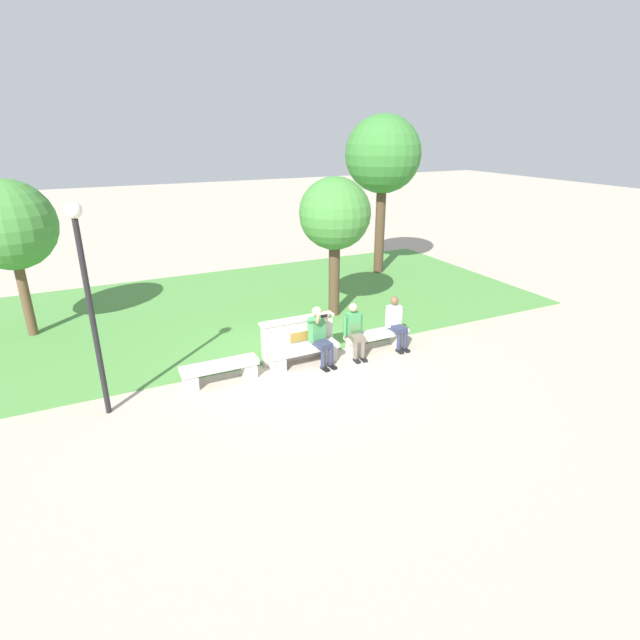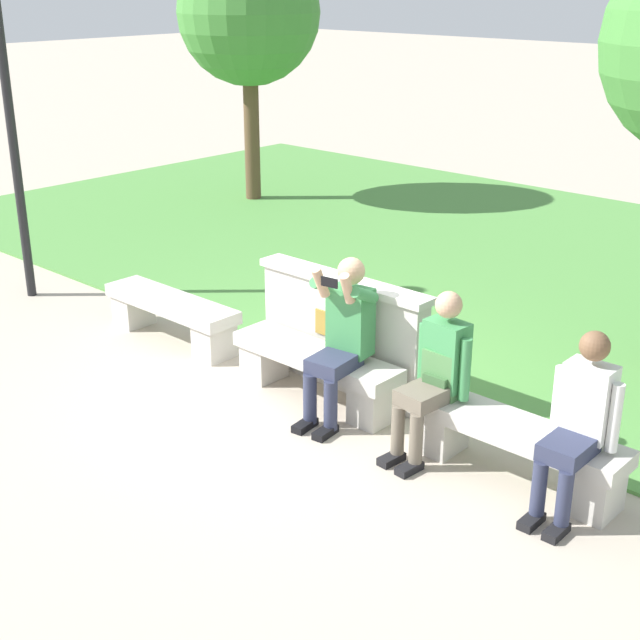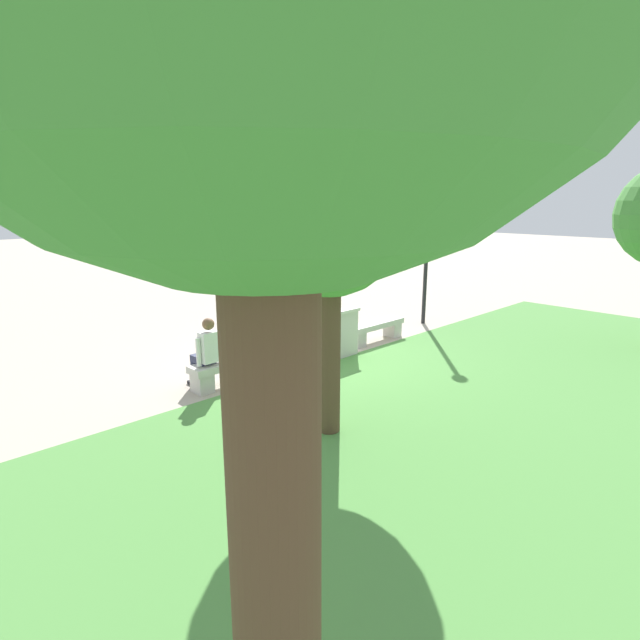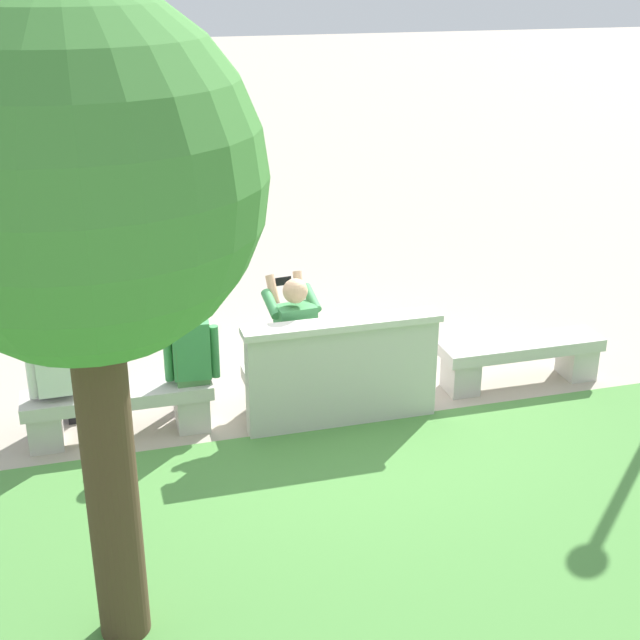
{
  "view_description": "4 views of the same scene",
  "coord_description": "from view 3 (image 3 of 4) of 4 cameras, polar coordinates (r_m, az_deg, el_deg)",
  "views": [
    {
      "loc": [
        -4.11,
        -9.31,
        5.05
      ],
      "look_at": [
        0.32,
        -0.18,
        1.09
      ],
      "focal_mm": 28.0,
      "sensor_mm": 36.0,
      "label": 1
    },
    {
      "loc": [
        4.65,
        -5.03,
        3.39
      ],
      "look_at": [
        0.11,
        -0.06,
        0.77
      ],
      "focal_mm": 50.0,
      "sensor_mm": 36.0,
      "label": 2
    },
    {
      "loc": [
        6.57,
        7.03,
        3.15
      ],
      "look_at": [
        -0.23,
        -0.05,
        0.77
      ],
      "focal_mm": 28.0,
      "sensor_mm": 36.0,
      "label": 3
    },
    {
      "loc": [
        2.08,
        7.07,
        3.92
      ],
      "look_at": [
        0.06,
        -0.18,
        0.82
      ],
      "focal_mm": 50.0,
      "sensor_mm": 36.0,
      "label": 4
    }
  ],
  "objects": [
    {
      "name": "person_companion",
      "position": [
        8.59,
        -12.87,
        -3.49
      ],
      "size": [
        0.48,
        0.67,
        1.26
      ],
      "color": "black",
      "rests_on": "ground"
    },
    {
      "name": "ground_plane",
      "position": [
        10.13,
        -0.74,
        -4.51
      ],
      "size": [
        80.0,
        80.0,
        0.0
      ],
      "primitive_type": "plane",
      "color": "#B2A593"
    },
    {
      "name": "person_distant",
      "position": [
        9.2,
        -6.79,
        -2.11
      ],
      "size": [
        0.48,
        0.69,
        1.26
      ],
      "color": "black",
      "rests_on": "ground"
    },
    {
      "name": "bench_mid",
      "position": [
        8.9,
        -9.86,
        -5.34
      ],
      "size": [
        1.62,
        0.4,
        0.45
      ],
      "color": "beige",
      "rests_on": "ground"
    },
    {
      "name": "bench_near",
      "position": [
        10.04,
        -0.75,
        -2.94
      ],
      "size": [
        1.62,
        0.4,
        0.45
      ],
      "color": "beige",
      "rests_on": "ground"
    },
    {
      "name": "backpack",
      "position": [
        9.14,
        -6.53,
        -2.5
      ],
      "size": [
        0.28,
        0.24,
        0.43
      ],
      "color": "#4C7F47",
      "rests_on": "bench_mid"
    },
    {
      "name": "grass_strip",
      "position": [
        7.75,
        22.47,
        -11.34
      ],
      "size": [
        17.46,
        8.0,
        0.03
      ],
      "primitive_type": "cube",
      "color": "#518E42",
      "rests_on": "ground"
    },
    {
      "name": "bench_main",
      "position": [
        11.39,
        6.33,
        -1.01
      ],
      "size": [
        1.62,
        0.4,
        0.45
      ],
      "color": "beige",
      "rests_on": "ground"
    },
    {
      "name": "lamp_post",
      "position": [
        12.96,
        12.23,
        10.69
      ],
      "size": [
        0.28,
        0.28,
        3.92
      ],
      "color": "black",
      "rests_on": "ground"
    },
    {
      "name": "person_photographer",
      "position": [
        9.74,
        -2.61,
        -0.74
      ],
      "size": [
        0.5,
        0.75,
        1.32
      ],
      "color": "black",
      "rests_on": "ground"
    },
    {
      "name": "tree_left_background",
      "position": [
        6.39,
        1.12,
        10.76
      ],
      "size": [
        1.92,
        1.92,
        3.84
      ],
      "color": "#4C3826",
      "rests_on": "ground"
    },
    {
      "name": "backrest_wall_with_plaque",
      "position": [
        9.74,
        0.62,
        -2.07
      ],
      "size": [
        1.76,
        0.24,
        1.01
      ],
      "color": "beige",
      "rests_on": "ground"
    }
  ]
}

